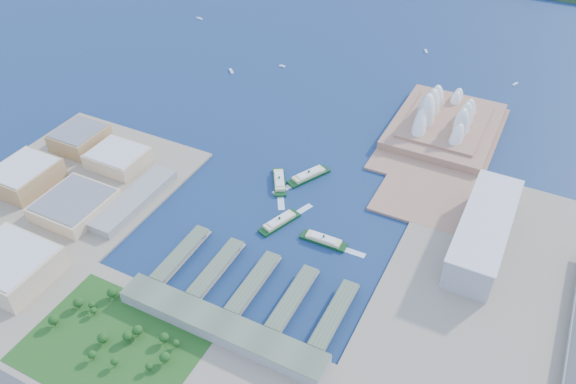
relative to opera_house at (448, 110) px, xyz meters
The scene contains 19 objects.
ground 300.75m from the opera_house, 110.56° to the right, with size 3000.00×3000.00×0.00m, color #0F1C47.
west_land 524.58m from the opera_house, 132.68° to the right, with size 220.00×390.00×3.00m, color gray.
east_land 357.85m from the opera_house, 67.75° to the right, with size 240.00×500.00×3.00m, color gray.
peninsula 36.56m from the opera_house, 82.87° to the right, with size 135.00×220.00×3.00m, color #9B6E55.
opera_house is the anchor object (origin of this frame).
toaster_building 219.62m from the opera_house, 65.77° to the right, with size 45.00×155.00×35.00m, color #98989E.
west_buildings 498.76m from the opera_house, 135.41° to the right, with size 200.00×280.00×27.00m, color #A78353, non-canonical shape.
ferry_wharves 367.50m from the opera_house, 104.38° to the right, with size 184.00×90.00×9.30m, color #505E47, non-canonical shape.
terminal_building 425.27m from the opera_house, 102.24° to the right, with size 200.00×28.00×12.00m, color gray.
park 498.56m from the opera_house, 109.34° to the right, with size 150.00×110.00×16.00m, color #194714, non-canonical shape.
ferry_a 249.10m from the opera_house, 125.54° to the right, with size 13.27×52.12×9.86m, color #0E3917, non-canonical shape.
ferry_b 213.14m from the opera_house, 123.76° to the right, with size 14.20×55.78×10.55m, color #0E3917, non-canonical shape.
ferry_c 287.90m from the opera_house, 112.68° to the right, with size 13.08×51.37×9.71m, color #0E3917, non-canonical shape.
ferry_d 275.71m from the opera_house, 101.91° to the right, with size 12.73×50.00×9.45m, color #0E3917, non-canonical shape.
boat_a 344.98m from the opera_house, behind, with size 3.88×15.54×3.00m, color white, non-canonical shape.
boat_b 289.76m from the opera_house, 166.37° to the left, with size 3.25×9.28×2.51m, color white, non-canonical shape.
boat_c 189.62m from the opera_house, 70.31° to the left, with size 3.20×10.98×2.47m, color white, non-canonical shape.
boat_d 536.69m from the opera_house, 161.39° to the left, with size 3.10×14.15×2.39m, color white, non-canonical shape.
boat_e 244.45m from the opera_house, 111.81° to the left, with size 3.83×12.02×2.95m, color white, non-canonical shape.
Camera 1 is at (206.63, -380.87, 411.14)m, focal length 35.00 mm.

